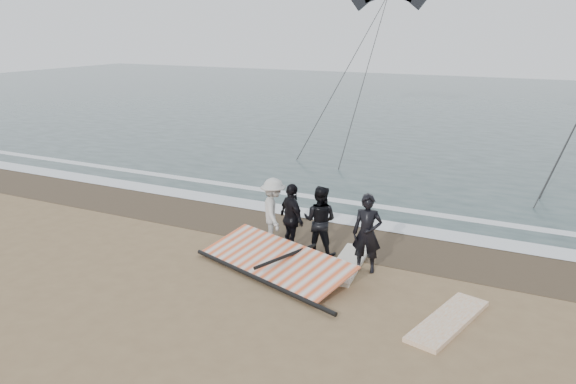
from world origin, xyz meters
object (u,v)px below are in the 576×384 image
at_px(man_main, 367,233).
at_px(board_cream, 348,264).
at_px(board_white, 448,321).
at_px(sail_rig, 275,261).

height_order(man_main, board_cream, man_main).
relative_size(board_white, sail_rig, 0.55).
distance_m(man_main, board_cream, 1.04).
distance_m(man_main, sail_rig, 2.33).
height_order(board_white, board_cream, board_cream).
xyz_separation_m(man_main, board_white, (2.30, -1.64, -0.92)).
bearing_deg(board_white, man_main, 158.38).
height_order(board_white, sail_rig, sail_rig).
relative_size(man_main, board_white, 0.79).
xyz_separation_m(board_white, board_cream, (-2.79, 1.73, 0.00)).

